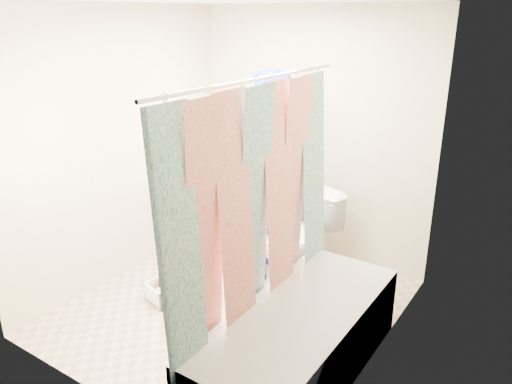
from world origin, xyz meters
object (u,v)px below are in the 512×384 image
Objects in this scene: cleaning_caddy at (163,294)px; toilet at (298,238)px; bathtub at (299,341)px; plumber at (264,178)px.

toilet is at bearing 68.46° from cleaning_caddy.
bathtub is 1.42m from cleaning_caddy.
plumber is at bearing -145.73° from toilet.
toilet is 1.28m from cleaning_caddy.
plumber is 5.92× the size of cleaning_caddy.
plumber reaches higher than bathtub.
cleaning_caddy is at bearing 173.26° from bathtub.
bathtub is at bearing -44.05° from toilet.
plumber is at bearing 132.13° from bathtub.
bathtub is at bearing 8.13° from cleaning_caddy.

